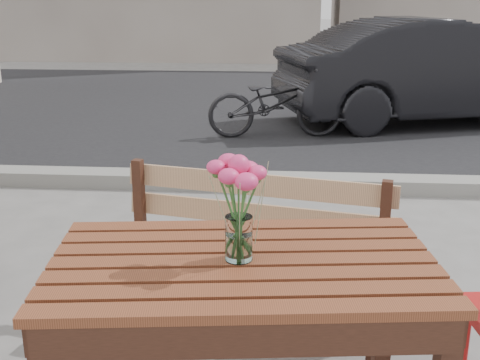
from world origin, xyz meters
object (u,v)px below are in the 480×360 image
(main_table, at_px, (243,294))
(bicycle, at_px, (275,102))
(main_vase, at_px, (239,196))
(parked_car, at_px, (436,71))

(main_table, xyz_separation_m, bicycle, (-0.00, 4.97, -0.23))
(bicycle, bearing_deg, main_table, 171.80)
(main_table, relative_size, bicycle, 0.85)
(main_vase, bearing_deg, parked_car, 71.60)
(parked_car, bearing_deg, bicycle, 100.58)
(main_table, distance_m, bicycle, 4.98)
(main_vase, xyz_separation_m, bicycle, (0.01, 4.97, -0.57))
(main_vase, distance_m, bicycle, 5.01)
(parked_car, distance_m, bicycle, 2.23)
(main_table, xyz_separation_m, main_vase, (-0.01, -0.00, 0.34))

